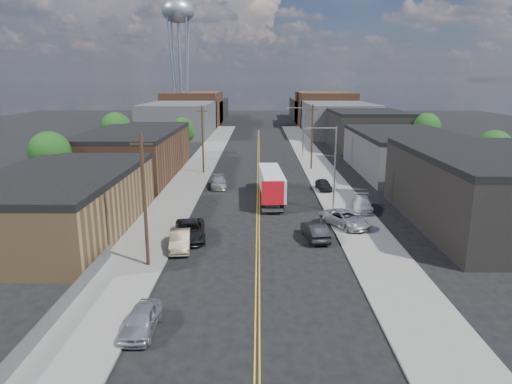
{
  "coord_description": "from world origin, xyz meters",
  "views": [
    {
      "loc": [
        0.07,
        -21.79,
        13.56
      ],
      "look_at": [
        -0.22,
        23.21,
        2.5
      ],
      "focal_mm": 32.0,
      "sensor_mm": 36.0,
      "label": 1
    }
  ],
  "objects_px": {
    "water_tower": "(178,16)",
    "car_right_lot_a": "(345,219)",
    "car_left_c": "(190,231)",
    "semi_truck": "(271,182)",
    "car_right_oncoming": "(315,231)",
    "car_left_d": "(218,182)",
    "car_right_lot_c": "(324,185)",
    "car_left_a": "(141,320)",
    "car_right_lot_b": "(362,204)",
    "car_left_b": "(180,240)"
  },
  "relations": [
    {
      "from": "car_left_a",
      "to": "car_left_b",
      "type": "xyz_separation_m",
      "value": [
        0.0,
        12.72,
        0.05
      ]
    },
    {
      "from": "car_left_b",
      "to": "car_left_c",
      "type": "distance_m",
      "value": 2.46
    },
    {
      "from": "car_left_c",
      "to": "car_right_oncoming",
      "type": "distance_m",
      "value": 10.96
    },
    {
      "from": "water_tower",
      "to": "car_right_lot_c",
      "type": "relative_size",
      "value": 9.43
    },
    {
      "from": "car_right_lot_a",
      "to": "car_right_lot_c",
      "type": "relative_size",
      "value": 1.38
    },
    {
      "from": "car_left_a",
      "to": "car_right_oncoming",
      "type": "bearing_deg",
      "value": 54.59
    },
    {
      "from": "car_left_b",
      "to": "car_right_lot_a",
      "type": "height_order",
      "value": "car_right_lot_a"
    },
    {
      "from": "car_left_b",
      "to": "car_left_c",
      "type": "xyz_separation_m",
      "value": [
        0.44,
        2.42,
        0.04
      ]
    },
    {
      "from": "car_right_lot_c",
      "to": "car_left_d",
      "type": "bearing_deg",
      "value": 166.48
    },
    {
      "from": "car_left_c",
      "to": "car_right_lot_c",
      "type": "height_order",
      "value": "car_left_c"
    },
    {
      "from": "car_left_d",
      "to": "water_tower",
      "type": "bearing_deg",
      "value": 96.97
    },
    {
      "from": "car_right_lot_a",
      "to": "car_right_lot_c",
      "type": "height_order",
      "value": "car_right_lot_a"
    },
    {
      "from": "water_tower",
      "to": "car_left_c",
      "type": "bearing_deg",
      "value": -80.32
    },
    {
      "from": "car_left_d",
      "to": "car_right_lot_c",
      "type": "height_order",
      "value": "car_right_lot_c"
    },
    {
      "from": "car_left_b",
      "to": "car_right_lot_a",
      "type": "relative_size",
      "value": 0.85
    },
    {
      "from": "car_left_d",
      "to": "car_right_lot_b",
      "type": "distance_m",
      "value": 19.58
    },
    {
      "from": "car_right_oncoming",
      "to": "car_right_lot_c",
      "type": "height_order",
      "value": "car_right_oncoming"
    },
    {
      "from": "water_tower",
      "to": "car_left_a",
      "type": "distance_m",
      "value": 114.24
    },
    {
      "from": "car_left_c",
      "to": "car_left_d",
      "type": "distance_m",
      "value": 19.79
    },
    {
      "from": "water_tower",
      "to": "car_right_lot_a",
      "type": "relative_size",
      "value": 6.84
    },
    {
      "from": "water_tower",
      "to": "car_left_b",
      "type": "relative_size",
      "value": 8.04
    },
    {
      "from": "car_left_a",
      "to": "car_right_lot_a",
      "type": "bearing_deg",
      "value": 53.0
    },
    {
      "from": "car_left_c",
      "to": "semi_truck",
      "type": "bearing_deg",
      "value": 54.51
    },
    {
      "from": "car_left_d",
      "to": "car_right_lot_b",
      "type": "height_order",
      "value": "car_right_lot_b"
    },
    {
      "from": "semi_truck",
      "to": "car_right_lot_b",
      "type": "bearing_deg",
      "value": -32.97
    },
    {
      "from": "car_right_oncoming",
      "to": "semi_truck",
      "type": "bearing_deg",
      "value": -83.95
    },
    {
      "from": "car_left_b",
      "to": "car_right_lot_a",
      "type": "bearing_deg",
      "value": 14.03
    },
    {
      "from": "car_left_b",
      "to": "car_left_d",
      "type": "distance_m",
      "value": 22.23
    },
    {
      "from": "car_left_a",
      "to": "car_right_lot_b",
      "type": "xyz_separation_m",
      "value": [
        17.4,
        23.9,
        0.15
      ]
    },
    {
      "from": "car_left_b",
      "to": "water_tower",
      "type": "bearing_deg",
      "value": 92.1
    },
    {
      "from": "car_right_lot_c",
      "to": "car_left_b",
      "type": "bearing_deg",
      "value": -131.52
    },
    {
      "from": "semi_truck",
      "to": "car_left_b",
      "type": "height_order",
      "value": "semi_truck"
    },
    {
      "from": "car_left_c",
      "to": "car_left_d",
      "type": "height_order",
      "value": "car_left_c"
    },
    {
      "from": "car_right_lot_b",
      "to": "car_right_lot_c",
      "type": "xyz_separation_m",
      "value": [
        -2.8,
        9.24,
        -0.04
      ]
    },
    {
      "from": "car_right_lot_c",
      "to": "car_right_lot_b",
      "type": "bearing_deg",
      "value": -79.1
    },
    {
      "from": "semi_truck",
      "to": "car_right_lot_a",
      "type": "xyz_separation_m",
      "value": [
        6.7,
        -11.0,
        -1.13
      ]
    },
    {
      "from": "water_tower",
      "to": "car_left_b",
      "type": "height_order",
      "value": "water_tower"
    },
    {
      "from": "car_right_oncoming",
      "to": "water_tower",
      "type": "bearing_deg",
      "value": -81.78
    },
    {
      "from": "car_right_lot_b",
      "to": "car_left_d",
      "type": "bearing_deg",
      "value": 153.58
    },
    {
      "from": "semi_truck",
      "to": "water_tower",
      "type": "bearing_deg",
      "value": 103.31
    },
    {
      "from": "car_right_lot_c",
      "to": "water_tower",
      "type": "bearing_deg",
      "value": 105.71
    },
    {
      "from": "water_tower",
      "to": "car_right_oncoming",
      "type": "height_order",
      "value": "water_tower"
    },
    {
      "from": "car_left_c",
      "to": "car_right_lot_b",
      "type": "bearing_deg",
      "value": 19.51
    },
    {
      "from": "car_right_oncoming",
      "to": "car_left_d",
      "type": "bearing_deg",
      "value": -70.52
    },
    {
      "from": "water_tower",
      "to": "car_right_lot_a",
      "type": "distance_m",
      "value": 100.19
    },
    {
      "from": "semi_truck",
      "to": "car_right_oncoming",
      "type": "bearing_deg",
      "value": -79.23
    },
    {
      "from": "car_left_c",
      "to": "car_right_lot_c",
      "type": "relative_size",
      "value": 1.46
    },
    {
      "from": "car_right_lot_a",
      "to": "car_left_d",
      "type": "bearing_deg",
      "value": 97.2
    },
    {
      "from": "car_left_a",
      "to": "car_left_d",
      "type": "relative_size",
      "value": 0.85
    },
    {
      "from": "car_right_lot_a",
      "to": "car_right_lot_b",
      "type": "bearing_deg",
      "value": 31.44
    }
  ]
}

